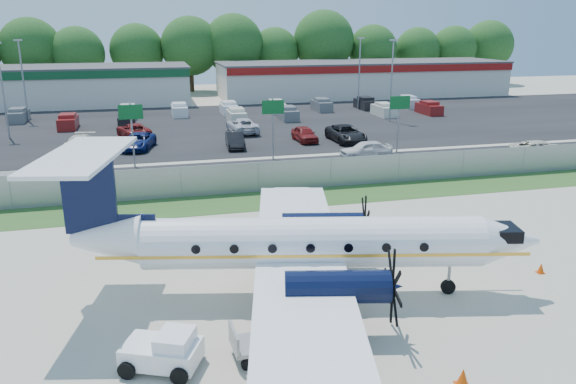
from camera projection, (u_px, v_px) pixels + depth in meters
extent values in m
plane|color=beige|center=(322.00, 282.00, 24.07)|extent=(170.00, 170.00, 0.00)
cube|color=#2D561E|center=(265.00, 200.00, 35.22)|extent=(170.00, 4.00, 0.02)
cube|color=black|center=(245.00, 173.00, 41.72)|extent=(170.00, 8.00, 0.02)
cube|color=black|center=(212.00, 126.00, 61.24)|extent=(170.00, 32.00, 0.02)
cube|color=gray|center=(258.00, 177.00, 36.79)|extent=(120.00, 0.02, 1.90)
cube|color=gray|center=(258.00, 163.00, 36.51)|extent=(120.00, 0.06, 0.06)
cube|color=gray|center=(259.00, 191.00, 37.06)|extent=(120.00, 0.06, 0.06)
cube|color=silver|center=(14.00, 88.00, 75.38)|extent=(46.00, 12.00, 5.00)
cube|color=#474749|center=(11.00, 68.00, 74.63)|extent=(46.40, 12.40, 0.24)
cube|color=#0F4723|center=(1.00, 76.00, 69.13)|extent=(46.00, 0.20, 1.00)
cube|color=silver|center=(362.00, 79.00, 87.05)|extent=(44.00, 12.00, 5.00)
cube|color=#474749|center=(363.00, 62.00, 86.30)|extent=(44.40, 12.40, 0.24)
cube|color=maroon|center=(379.00, 69.00, 80.81)|extent=(44.00, 0.20, 1.00)
cylinder|color=gray|center=(133.00, 135.00, 42.86)|extent=(0.14, 0.14, 5.00)
cube|color=#0C5923|center=(131.00, 112.00, 42.21)|extent=(1.80, 0.08, 1.10)
cylinder|color=gray|center=(273.00, 129.00, 45.43)|extent=(0.14, 0.14, 5.00)
cube|color=#0C5923|center=(273.00, 107.00, 44.78)|extent=(1.80, 0.08, 1.10)
cylinder|color=gray|center=(398.00, 123.00, 48.00)|extent=(0.14, 0.14, 5.00)
cube|color=#0C5923|center=(400.00, 103.00, 47.34)|extent=(1.80, 0.08, 1.10)
cylinder|color=gray|center=(3.00, 92.00, 53.43)|extent=(0.18, 0.18, 9.00)
cylinder|color=gray|center=(392.00, 82.00, 62.77)|extent=(0.18, 0.18, 9.00)
cube|color=gray|center=(394.00, 40.00, 61.48)|extent=(0.90, 0.35, 0.18)
cylinder|color=gray|center=(23.00, 82.00, 62.73)|extent=(0.18, 0.18, 9.00)
cube|color=gray|center=(18.00, 40.00, 61.44)|extent=(0.90, 0.35, 0.18)
cylinder|color=gray|center=(359.00, 74.00, 72.06)|extent=(0.18, 0.18, 9.00)
cube|color=gray|center=(361.00, 38.00, 70.78)|extent=(0.90, 0.35, 0.18)
cylinder|color=white|center=(313.00, 242.00, 22.25)|extent=(13.51, 4.92, 2.03)
cone|color=white|center=(509.00, 241.00, 22.44)|extent=(2.75, 2.50, 2.03)
cone|color=white|center=(107.00, 239.00, 22.00)|extent=(3.16, 2.60, 2.03)
cube|color=black|center=(505.00, 232.00, 22.33)|extent=(1.25, 1.57, 0.48)
cube|color=white|center=(299.00, 256.00, 22.41)|extent=(7.48, 19.14, 0.24)
cylinder|color=black|center=(337.00, 287.00, 19.41)|extent=(3.81, 1.95, 1.18)
cylinder|color=black|center=(322.00, 226.00, 25.36)|extent=(3.81, 1.95, 1.18)
cube|color=black|center=(89.00, 195.00, 21.46)|extent=(2.03, 0.63, 3.11)
cube|color=white|center=(82.00, 155.00, 21.02)|extent=(3.96, 7.04, 0.15)
cylinder|color=gray|center=(449.00, 278.00, 22.84)|extent=(0.13, 0.13, 1.39)
cylinder|color=black|center=(448.00, 287.00, 22.96)|extent=(0.63, 0.32, 0.60)
cylinder|color=black|center=(303.00, 327.00, 19.82)|extent=(0.76, 0.57, 0.69)
cylinder|color=black|center=(296.00, 257.00, 25.77)|extent=(0.76, 0.57, 0.69)
cube|color=white|center=(162.00, 353.00, 17.92)|extent=(2.77, 2.28, 0.67)
cube|color=white|center=(175.00, 340.00, 17.69)|extent=(1.47, 1.56, 0.48)
cube|color=black|center=(188.00, 341.00, 17.62)|extent=(0.59, 1.03, 0.38)
cylinder|color=black|center=(127.00, 370.00, 17.43)|extent=(0.61, 0.43, 0.57)
cylinder|color=black|center=(147.00, 344.00, 18.84)|extent=(0.61, 0.43, 0.57)
cylinder|color=black|center=(179.00, 376.00, 17.15)|extent=(0.61, 0.43, 0.57)
cylinder|color=black|center=(196.00, 349.00, 18.55)|extent=(0.61, 0.43, 0.57)
cube|color=gray|center=(265.00, 342.00, 18.58)|extent=(2.28, 1.45, 0.13)
cube|color=gray|center=(234.00, 339.00, 18.18)|extent=(0.16, 1.33, 0.66)
cube|color=gray|center=(295.00, 328.00, 18.78)|extent=(0.16, 1.33, 0.66)
cylinder|color=black|center=(247.00, 364.00, 17.88)|extent=(0.40, 0.16, 0.40)
cylinder|color=black|center=(239.00, 344.00, 19.00)|extent=(0.40, 0.16, 0.40)
cylinder|color=black|center=(293.00, 356.00, 18.33)|extent=(0.40, 0.16, 0.40)
cylinder|color=black|center=(282.00, 337.00, 19.44)|extent=(0.40, 0.16, 0.40)
cone|color=#D64306|center=(541.00, 268.00, 24.89)|extent=(0.32, 0.32, 0.47)
cube|color=#D64306|center=(540.00, 273.00, 24.95)|extent=(0.33, 0.33, 0.03)
cone|color=#D64306|center=(463.00, 377.00, 17.10)|extent=(0.38, 0.38, 0.57)
cube|color=#D64306|center=(462.00, 384.00, 17.18)|extent=(0.40, 0.40, 0.03)
cone|color=#D64306|center=(361.00, 238.00, 28.30)|extent=(0.36, 0.36, 0.54)
cube|color=#D64306|center=(361.00, 243.00, 28.37)|extent=(0.38, 0.38, 0.03)
imported|color=silver|center=(15.00, 194.00, 36.70)|extent=(5.10, 2.37, 1.41)
imported|color=silver|center=(366.00, 158.00, 46.38)|extent=(4.36, 1.76, 1.49)
imported|color=beige|center=(541.00, 159.00, 46.27)|extent=(5.72, 3.45, 1.49)
imported|color=beige|center=(80.00, 154.00, 48.12)|extent=(2.88, 5.41, 1.49)
imported|color=navy|center=(138.00, 149.00, 49.79)|extent=(3.52, 5.50, 1.41)
imported|color=black|center=(235.00, 148.00, 50.42)|extent=(1.78, 4.40, 1.42)
imported|color=maroon|center=(305.00, 142.00, 53.06)|extent=(1.89, 4.27, 1.43)
imported|color=black|center=(346.00, 142.00, 52.98)|extent=(2.76, 5.69, 1.56)
imported|color=maroon|center=(134.00, 138.00, 54.93)|extent=(3.77, 5.67, 1.44)
imported|color=silver|center=(242.00, 133.00, 57.31)|extent=(2.88, 5.71, 1.55)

